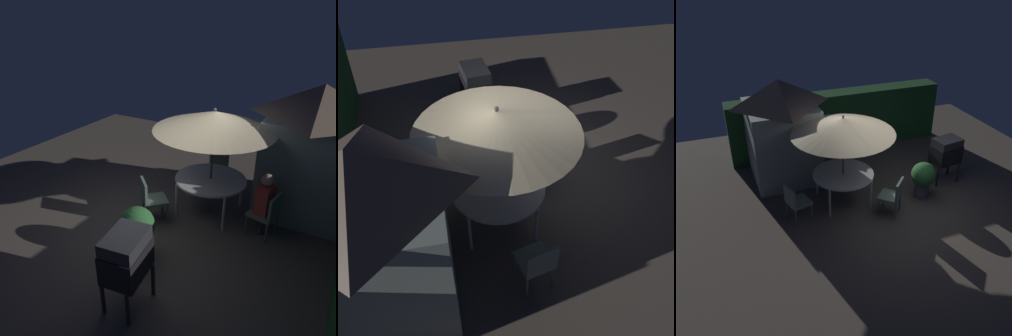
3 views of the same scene
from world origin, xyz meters
The scene contains 10 objects.
ground_plane centered at (0.00, 0.00, 0.00)m, with size 11.00×11.00×0.00m, color brown.
garden_shed centered at (-1.88, 2.35, 1.34)m, with size 1.80×1.90×2.63m.
patio_table centered at (-0.85, 0.69, 0.72)m, with size 1.43×1.43×0.77m.
patio_umbrella centered at (-0.85, 0.69, 1.97)m, with size 2.32×2.32×2.22m.
bbq_grill centered at (1.94, 0.67, 0.85)m, with size 0.76×0.59×1.20m.
chair_near_shed centered at (-0.60, 1.92, 0.52)m, with size 0.54×0.55×0.90m.
chair_far_side centered at (-2.09, 0.36, 0.52)m, with size 0.57×0.56×0.90m.
chair_toward_hedge centered at (0.03, -0.19, 0.52)m, with size 0.65×0.65×0.90m.
potted_plant_by_shed centered at (1.01, 0.19, 0.56)m, with size 0.60×0.60×0.93m.
person_in_red centered at (-0.61, 1.84, 0.78)m, with size 0.38×0.30×1.26m.
Camera 2 is at (-5.16, 1.33, 5.26)m, focal length 44.63 mm.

